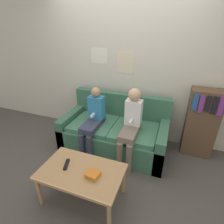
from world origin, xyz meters
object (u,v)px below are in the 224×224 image
(coffee_table, at_px, (82,174))
(person_left, at_px, (93,119))
(bookshelf, at_px, (201,123))
(couch, at_px, (115,132))
(person_right, at_px, (131,123))
(tv_remote, at_px, (66,164))

(coffee_table, distance_m, person_left, 0.97)
(bookshelf, bearing_deg, person_left, -161.47)
(couch, height_order, person_left, person_left)
(coffee_table, height_order, person_left, person_left)
(coffee_table, xyz_separation_m, person_right, (0.33, 0.92, 0.24))
(person_left, height_order, tv_remote, person_left)
(person_left, bearing_deg, bookshelf, 18.53)
(tv_remote, distance_m, bookshelf, 2.09)
(coffee_table, height_order, bookshelf, bookshelf)
(tv_remote, relative_size, bookshelf, 0.16)
(bookshelf, bearing_deg, coffee_table, -132.52)
(couch, bearing_deg, person_right, -31.96)
(couch, xyz_separation_m, bookshelf, (1.31, 0.33, 0.27))
(coffee_table, bearing_deg, bookshelf, 47.48)
(coffee_table, xyz_separation_m, tv_remote, (-0.21, 0.02, 0.06))
(coffee_table, relative_size, person_left, 0.88)
(coffee_table, height_order, person_right, person_right)
(person_left, xyz_separation_m, bookshelf, (1.61, 0.54, -0.04))
(person_right, height_order, bookshelf, person_right)
(tv_remote, bearing_deg, person_left, 74.83)
(person_right, relative_size, bookshelf, 1.03)
(couch, relative_size, tv_remote, 9.88)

